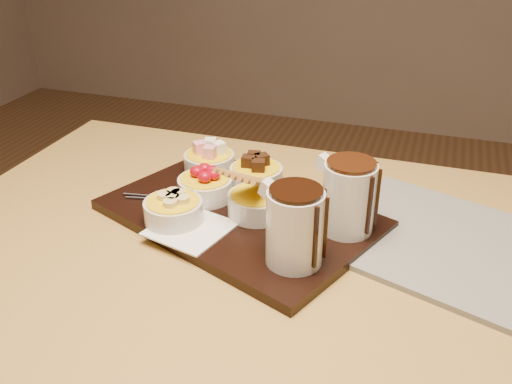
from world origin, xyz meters
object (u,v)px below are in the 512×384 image
(pitcher_milk_chocolate, at_px, (349,198))
(newspaper, at_px, (453,246))
(dining_table, at_px, (271,292))
(serving_board, at_px, (240,215))
(bowl_strawberries, at_px, (205,188))
(pitcher_dark_chocolate, at_px, (295,228))

(pitcher_milk_chocolate, bearing_deg, newspaper, 30.59)
(dining_table, distance_m, serving_board, 0.15)
(serving_board, bearing_deg, bowl_strawberries, -176.42)
(dining_table, relative_size, pitcher_milk_chocolate, 10.19)
(serving_board, xyz_separation_m, pitcher_milk_chocolate, (0.19, -0.00, 0.07))
(pitcher_dark_chocolate, xyz_separation_m, newspaper, (0.23, 0.14, -0.07))
(pitcher_milk_chocolate, bearing_deg, dining_table, -130.00)
(serving_board, bearing_deg, pitcher_milk_chocolate, 21.80)
(bowl_strawberries, xyz_separation_m, pitcher_milk_chocolate, (0.26, -0.03, 0.04))
(newspaper, bearing_deg, pitcher_dark_chocolate, -129.61)
(dining_table, height_order, pitcher_dark_chocolate, pitcher_dark_chocolate)
(serving_board, relative_size, bowl_strawberries, 4.60)
(serving_board, height_order, pitcher_dark_chocolate, pitcher_dark_chocolate)
(pitcher_dark_chocolate, height_order, pitcher_milk_chocolate, same)
(dining_table, height_order, serving_board, serving_board)
(newspaper, bearing_deg, pitcher_milk_chocolate, -152.89)
(bowl_strawberries, xyz_separation_m, pitcher_dark_chocolate, (0.21, -0.14, 0.04))
(dining_table, relative_size, serving_board, 2.61)
(pitcher_dark_chocolate, relative_size, pitcher_milk_chocolate, 1.00)
(dining_table, height_order, newspaper, newspaper)
(serving_board, height_order, pitcher_milk_chocolate, pitcher_milk_chocolate)
(dining_table, height_order, pitcher_milk_chocolate, pitcher_milk_chocolate)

